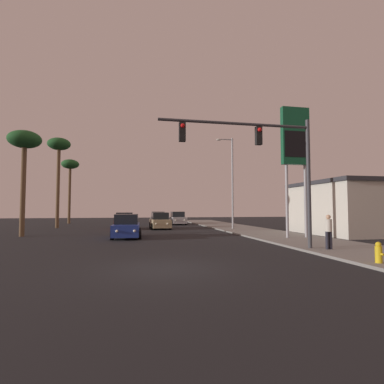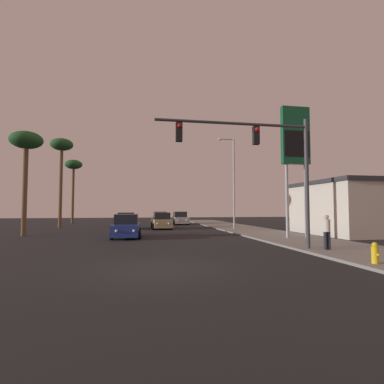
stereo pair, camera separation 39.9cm
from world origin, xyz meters
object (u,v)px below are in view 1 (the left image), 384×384
Objects in this scene: street_lamp at (231,178)px; fire_hydrant at (379,253)px; car_blue at (126,227)px; palm_tree_mid at (59,150)px; car_tan at (160,221)px; palm_tree_far at (70,168)px; car_red at (125,222)px; pedestrian_on_sidewalk at (329,230)px; car_grey at (158,219)px; palm_tree_near at (24,145)px; car_silver at (178,219)px; gas_station_sign at (295,143)px; traffic_light_mast at (267,155)px.

street_lamp is 11.84× the size of fire_hydrant.
palm_tree_mid is (-7.59, 12.40, 7.75)m from car_blue.
car_tan is 19.07m from palm_tree_far.
pedestrian_on_sidewalk is at bearing 120.29° from car_red.
car_grey and car_blue have the same top height.
palm_tree_far is 20.03m from palm_tree_near.
car_tan is 8.65m from car_silver.
car_grey is 0.48× the size of street_lamp.
car_tan is 3.60m from car_red.
gas_station_sign is 8.14m from pedestrian_on_sidewalk.
palm_tree_mid is 1.22× the size of palm_tree_near.
fire_hydrant is 39.89m from palm_tree_far.
gas_station_sign is 11.37m from fire_hydrant.
car_tan is 0.54× the size of palm_tree_near.
palm_tree_near is at bearing 44.77° from car_red.
car_red is at bearing 163.18° from street_lamp.
pedestrian_on_sidewalk is at bearing -90.58° from street_lamp.
car_blue is at bearing -17.33° from palm_tree_near.
palm_tree_far reaches higher than car_blue.
traffic_light_mast is 18.34m from palm_tree_near.
palm_tree_far is (-8.40, 22.40, 7.07)m from car_blue.
gas_station_sign is 11.84× the size of fire_hydrant.
car_tan is 0.48× the size of gas_station_sign.
pedestrian_on_sidewalk is (3.63, -26.09, 0.27)m from car_silver.
car_red is at bearing 43.64° from palm_tree_near.
traffic_light_mast is 0.86× the size of gas_station_sign.
palm_tree_mid is (-16.84, 25.02, 8.03)m from fire_hydrant.
palm_tree_near is (-0.11, -10.00, -1.58)m from palm_tree_mid.
car_tan is 1.01× the size of car_silver.
car_red is 2.59× the size of pedestrian_on_sidewalk.
car_grey is 13.48m from street_lamp.
gas_station_sign reaches higher than car_tan.
car_silver is 2.59× the size of pedestrian_on_sidewalk.
palm_tree_mid is at bearing 140.51° from gas_station_sign.
pedestrian_on_sidewalk reaches higher than car_silver.
palm_tree_near reaches higher than car_silver.
fire_hydrant is at bearing 103.43° from car_tan.
gas_station_sign reaches higher than car_silver.
car_red is at bearing -7.99° from car_tan.
pedestrian_on_sidewalk is (-0.15, -15.20, -4.08)m from street_lamp.
palm_tree_near is (-7.29, -6.95, 6.17)m from car_red.
traffic_light_mast is (6.95, -8.41, 3.99)m from car_blue.
palm_tree_mid is 10.06m from palm_tree_far.
palm_tree_far is at bearing 120.13° from pedestrian_on_sidewalk.
gas_station_sign is at bearing 112.17° from car_grey.
car_tan is at bearing 157.77° from street_lamp.
pedestrian_on_sidewalk is at bearing 139.29° from car_blue.
gas_station_sign reaches higher than car_blue.
car_blue is at bearing 163.95° from gas_station_sign.
fire_hydrant is at bearing 101.94° from car_grey.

